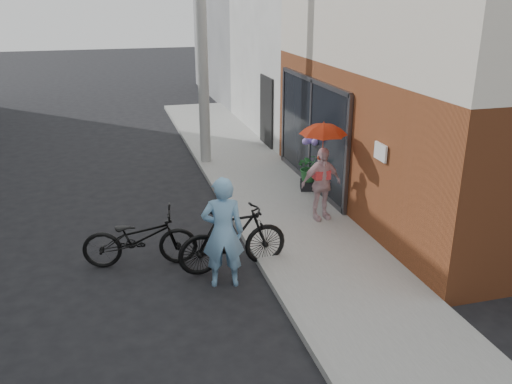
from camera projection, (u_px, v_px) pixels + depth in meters
name	position (u px, v px, depth m)	size (l,w,h in m)	color
ground	(208.00, 273.00, 9.09)	(80.00, 80.00, 0.00)	black
sidewalk	(288.00, 213.00, 11.41)	(2.20, 24.00, 0.12)	gray
curb	(234.00, 219.00, 11.12)	(0.12, 24.00, 0.12)	#9E9E99
plaster_building	(368.00, 22.00, 17.82)	(8.00, 6.00, 7.00)	white
east_building_far	(297.00, 15.00, 24.15)	(8.00, 8.00, 7.00)	slate
utility_pole	(202.00, 32.00, 13.58)	(0.28, 0.28, 7.00)	#9E9E99
officer	(223.00, 233.00, 8.44)	(0.67, 0.44, 1.83)	#7AAFD9
bike_left	(140.00, 238.00, 9.21)	(0.67, 1.94, 1.02)	black
bike_right	(233.00, 238.00, 9.05)	(0.54, 1.89, 1.14)	black
kimono_woman	(321.00, 184.00, 10.76)	(0.87, 0.36, 1.48)	beige
parasol	(324.00, 128.00, 10.37)	(0.88, 0.88, 0.77)	red
planter	(309.00, 185.00, 12.60)	(0.39, 0.39, 0.21)	black
potted_plant	(310.00, 167.00, 12.45)	(0.60, 0.52, 0.67)	#2D7136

